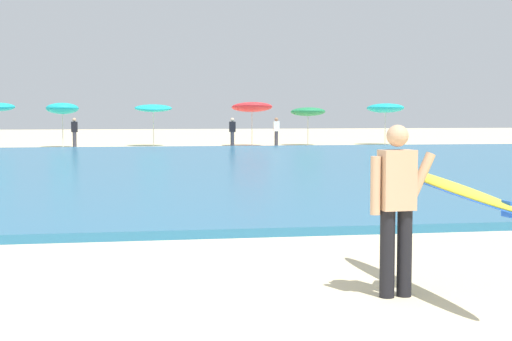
{
  "coord_description": "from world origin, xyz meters",
  "views": [
    {
      "loc": [
        0.26,
        -5.85,
        1.85
      ],
      "look_at": [
        1.9,
        3.87,
        1.1
      ],
      "focal_mm": 53.6,
      "sensor_mm": 36.0,
      "label": 1
    }
  ],
  "objects": [
    {
      "name": "beach_umbrella_3",
      "position": [
        1.7,
        36.72,
        2.09
      ],
      "size": [
        2.06,
        2.09,
        2.37
      ],
      "color": "beige",
      "rests_on": "ground"
    },
    {
      "name": "sea",
      "position": [
        0.0,
        19.17,
        0.07
      ],
      "size": [
        120.0,
        28.0,
        0.14
      ],
      "primitive_type": "cube",
      "color": "teal",
      "rests_on": "ground"
    },
    {
      "name": "surfer_with_board",
      "position": [
        3.15,
        1.39,
        1.03
      ],
      "size": [
        1.05,
        2.99,
        1.73
      ],
      "color": "black",
      "rests_on": "ground"
    },
    {
      "name": "beachgoer_near_row_right",
      "position": [
        8.24,
        34.72,
        0.84
      ],
      "size": [
        0.32,
        0.2,
        1.58
      ],
      "color": "#383842",
      "rests_on": "ground"
    },
    {
      "name": "beach_umbrella_5",
      "position": [
        10.33,
        36.15,
        1.89
      ],
      "size": [
        1.96,
        1.98,
        2.19
      ],
      "color": "beige",
      "rests_on": "ground"
    },
    {
      "name": "beach_umbrella_4",
      "position": [
        7.1,
        35.96,
        2.15
      ],
      "size": [
        2.27,
        2.3,
        2.51
      ],
      "color": "beige",
      "rests_on": "ground"
    },
    {
      "name": "beachgoer_near_row_mid",
      "position": [
        5.68,
        33.58,
        0.84
      ],
      "size": [
        0.32,
        0.2,
        1.58
      ],
      "color": "#383842",
      "rests_on": "ground"
    },
    {
      "name": "beachgoer_near_row_left",
      "position": [
        -2.42,
        34.61,
        0.84
      ],
      "size": [
        0.32,
        0.2,
        1.58
      ],
      "color": "#383842",
      "rests_on": "ground"
    },
    {
      "name": "beach_umbrella_2",
      "position": [
        -3.11,
        35.85,
        2.06
      ],
      "size": [
        1.71,
        1.74,
        2.41
      ],
      "color": "beige",
      "rests_on": "ground"
    },
    {
      "name": "beach_umbrella_6",
      "position": [
        14.94,
        36.31,
        2.1
      ],
      "size": [
        2.14,
        2.16,
        2.42
      ],
      "color": "beige",
      "rests_on": "ground"
    }
  ]
}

